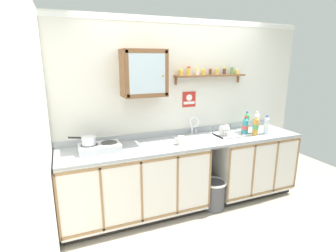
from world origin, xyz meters
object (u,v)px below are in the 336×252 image
at_px(saucepan, 88,140).
at_px(wall_cabinet, 144,73).
at_px(trash_bin, 214,194).
at_px(sink, 198,141).
at_px(bottle_soda_green_1, 247,122).
at_px(bottle_water_clear_3, 266,125).
at_px(bottle_detergent_teal_2, 245,126).
at_px(warning_sign, 189,99).
at_px(mug, 181,140).
at_px(bottle_juice_amber_4, 256,126).
at_px(bottle_opaque_white_0, 256,123).
at_px(hot_plate_stove, 100,147).
at_px(dish_rack, 226,134).

bearing_deg(saucepan, wall_cabinet, 8.94).
bearing_deg(trash_bin, wall_cabinet, 155.96).
relative_size(sink, bottle_soda_green_1, 2.02).
xyz_separation_m(saucepan, trash_bin, (1.52, -0.26, -0.85)).
bearing_deg(bottle_water_clear_3, trash_bin, -173.50).
height_order(bottle_water_clear_3, wall_cabinet, wall_cabinet).
height_order(bottle_detergent_teal_2, warning_sign, warning_sign).
relative_size(mug, wall_cabinet, 0.23).
bearing_deg(wall_cabinet, bottle_juice_amber_4, -10.21).
height_order(bottle_opaque_white_0, bottle_detergent_teal_2, bottle_opaque_white_0).
distance_m(bottle_opaque_white_0, bottle_juice_amber_4, 0.13).
xyz_separation_m(bottle_detergent_teal_2, warning_sign, (-0.74, 0.31, 0.37)).
relative_size(sink, hot_plate_stove, 1.28).
xyz_separation_m(bottle_soda_green_1, bottle_detergent_teal_2, (-0.09, -0.10, -0.03)).
height_order(sink, bottle_juice_amber_4, bottle_juice_amber_4).
distance_m(sink, wall_cabinet, 1.13).
bearing_deg(sink, warning_sign, 92.10).
distance_m(hot_plate_stove, bottle_opaque_white_0, 2.18).
relative_size(bottle_soda_green_1, warning_sign, 1.41).
distance_m(bottle_soda_green_1, wall_cabinet, 1.67).
bearing_deg(wall_cabinet, mug, -33.92).
relative_size(bottle_water_clear_3, warning_sign, 1.27).
relative_size(wall_cabinet, warning_sign, 2.66).
distance_m(bottle_soda_green_1, bottle_juice_amber_4, 0.21).
bearing_deg(bottle_opaque_white_0, bottle_juice_amber_4, -134.48).
distance_m(saucepan, trash_bin, 1.76).
bearing_deg(bottle_detergent_teal_2, bottle_water_clear_3, -20.95).
xyz_separation_m(bottle_detergent_teal_2, mug, (-1.04, -0.10, -0.06)).
distance_m(bottle_detergent_teal_2, warning_sign, 0.88).
bearing_deg(bottle_juice_amber_4, dish_rack, 165.08).
relative_size(hot_plate_stove, bottle_juice_amber_4, 1.71).
xyz_separation_m(hot_plate_stove, warning_sign, (1.27, 0.28, 0.44)).
bearing_deg(warning_sign, wall_cabinet, -167.94).
distance_m(sink, warning_sign, 0.58).
bearing_deg(bottle_opaque_white_0, sink, 176.82).
xyz_separation_m(hot_plate_stove, bottle_detergent_teal_2, (2.00, -0.03, 0.07)).
bearing_deg(warning_sign, bottle_opaque_white_0, -19.58).
distance_m(sink, bottle_juice_amber_4, 0.84).
bearing_deg(trash_bin, bottle_detergent_teal_2, 19.12).
xyz_separation_m(hot_plate_stove, bottle_opaque_white_0, (2.18, -0.05, 0.10)).
height_order(bottle_water_clear_3, mug, bottle_water_clear_3).
relative_size(saucepan, bottle_detergent_teal_2, 1.19).
relative_size(saucepan, bottle_water_clear_3, 1.13).
bearing_deg(bottle_soda_green_1, trash_bin, -156.30).
xyz_separation_m(bottle_soda_green_1, bottle_juice_amber_4, (-0.01, -0.21, -0.01)).
bearing_deg(saucepan, hot_plate_stove, -11.08).
bearing_deg(bottle_water_clear_3, dish_rack, 170.16).
xyz_separation_m(bottle_soda_green_1, wall_cabinet, (-1.51, 0.06, 0.72)).
distance_m(mug, trash_bin, 0.89).
height_order(saucepan, warning_sign, warning_sign).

